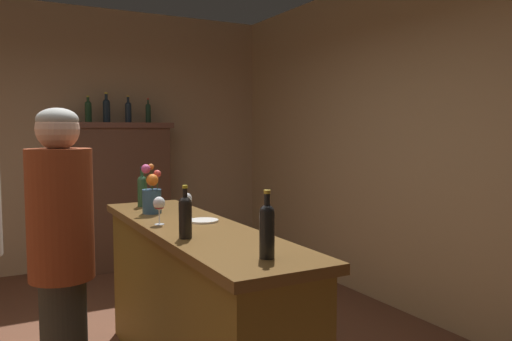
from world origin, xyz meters
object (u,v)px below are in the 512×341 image
display_cabinet (120,193)px  display_bottle_midleft (106,109)px  bar_counter (194,307)px  wine_glass_front (187,201)px  patron_redhead (62,259)px  wine_bottle_riesling (185,215)px  wine_glass_mid (159,205)px  display_bottle_left (88,110)px  display_bottle_midright (148,112)px  display_bottle_center (128,111)px  flower_arrangement (152,194)px  wine_bottle_merlot (267,228)px  wine_bottle_chardonnay (142,189)px  cheese_plate (203,221)px

display_cabinet → display_bottle_midleft: bearing=-180.0°
bar_counter → wine_glass_front: (0.04, 0.22, 0.61)m
bar_counter → wine_glass_front: bearing=78.8°
display_bottle_midleft → patron_redhead: (-0.88, -3.09, -0.86)m
wine_bottle_riesling → patron_redhead: size_ratio=0.17×
wine_glass_mid → display_bottle_left: bearing=88.1°
display_bottle_midright → display_bottle_center: bearing=180.0°
wine_glass_mid → flower_arrangement: (0.08, 0.42, 0.01)m
flower_arrangement → display_bottle_center: bearing=79.3°
wine_bottle_merlot → wine_glass_front: size_ratio=1.81×
bar_counter → wine_bottle_riesling: wine_bottle_riesling is taller
wine_glass_front → flower_arrangement: 0.35m
wine_glass_mid → patron_redhead: patron_redhead is taller
wine_bottle_chardonnay → wine_glass_front: 0.67m
flower_arrangement → patron_redhead: size_ratio=0.20×
wine_bottle_merlot → wine_bottle_riesling: (-0.17, 0.56, -0.01)m
display_cabinet → patron_redhead: size_ratio=0.99×
flower_arrangement → wine_glass_mid: bearing=-100.9°
cheese_plate → display_bottle_midleft: bearing=89.6°
wine_bottle_merlot → cheese_plate: wine_bottle_merlot is taller
display_bottle_left → display_bottle_midright: bearing=-0.0°
display_cabinet → display_bottle_midleft: (-0.13, -0.00, 0.94)m
wine_glass_front → display_bottle_midright: bearing=78.6°
wine_glass_front → cheese_plate: (0.05, -0.13, -0.11)m
cheese_plate → display_bottle_left: 2.93m
display_cabinet → flower_arrangement: size_ratio=4.92×
bar_counter → display_bottle_midleft: size_ratio=6.73×
wine_bottle_merlot → display_bottle_center: bearing=84.7°
cheese_plate → display_bottle_center: (0.26, 2.82, 0.78)m
bar_counter → display_bottle_left: (-0.08, 2.90, 1.28)m
wine_bottle_merlot → patron_redhead: size_ratio=0.18×
bar_counter → display_cabinet: display_cabinet is taller
flower_arrangement → wine_bottle_riesling: bearing=-95.1°
display_cabinet → wine_glass_front: display_cabinet is taller
wine_glass_front → bar_counter: bearing=-101.2°
wine_bottle_merlot → wine_glass_mid: (-0.18, 0.98, -0.01)m
display_bottle_left → bar_counter: bearing=-88.5°
bar_counter → cheese_plate: 0.52m
bar_counter → patron_redhead: bearing=-166.1°
bar_counter → wine_glass_front: 0.65m
cheese_plate → display_bottle_midright: (0.49, 2.82, 0.77)m
display_bottle_midleft → display_bottle_center: size_ratio=1.09×
flower_arrangement → display_bottle_left: 2.45m
wine_bottle_chardonnay → display_bottle_center: size_ratio=0.96×
display_cabinet → cheese_plate: bearing=-93.0°
display_bottle_midleft → patron_redhead: bearing=-105.8°
wine_bottle_chardonnay → flower_arrangement: bearing=-94.9°
wine_bottle_chardonnay → display_bottle_left: bearing=90.5°
wine_glass_mid → patron_redhead: size_ratio=0.10×
cheese_plate → wine_bottle_chardonnay: bearing=101.3°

